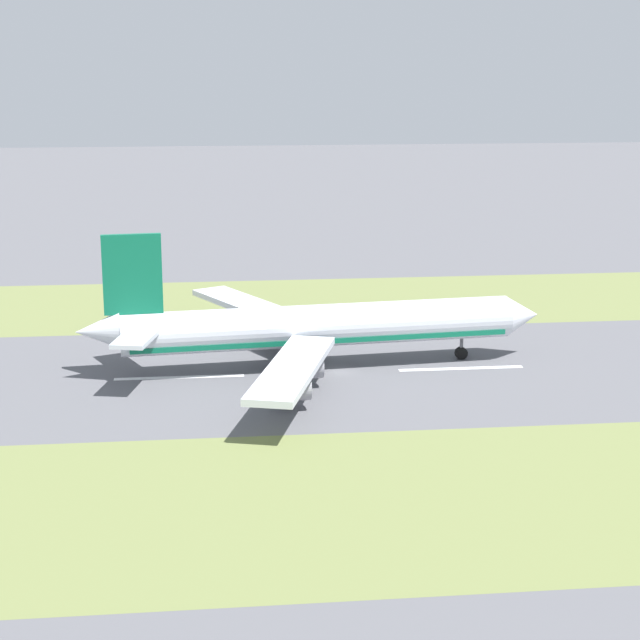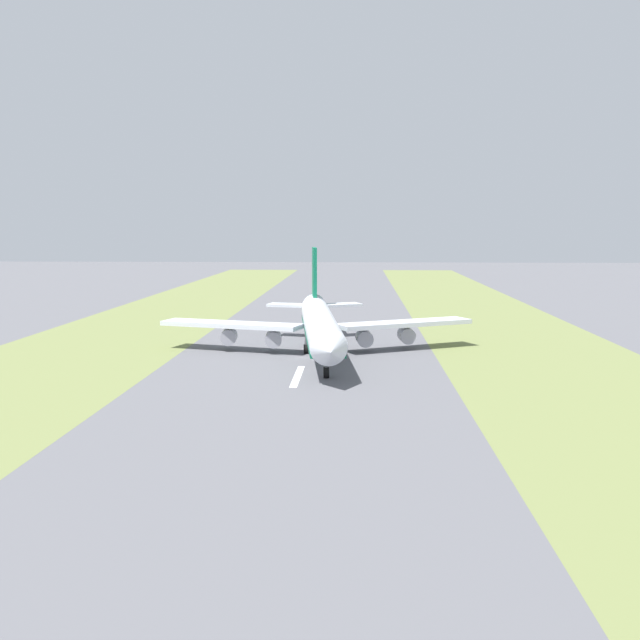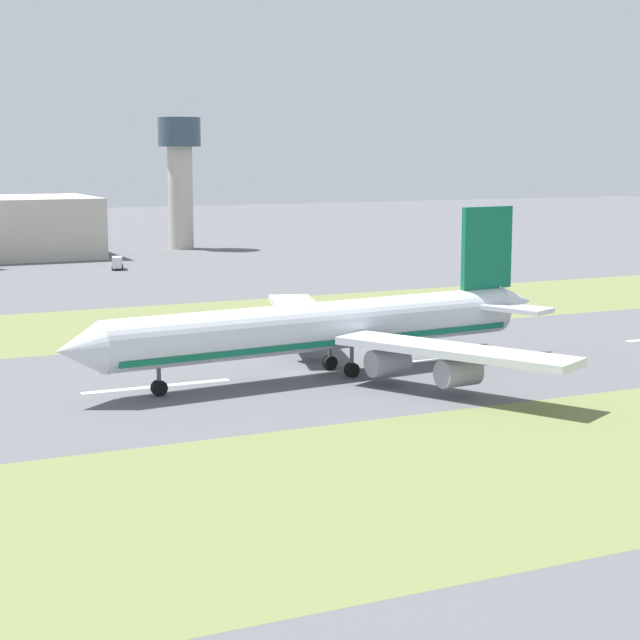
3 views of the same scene
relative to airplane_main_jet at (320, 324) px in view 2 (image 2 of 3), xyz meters
The scene contains 7 objects.
ground_plane 7.79m from the airplane_main_jet, 58.34° to the left, with size 800.00×800.00×0.00m, color #56565B.
grass_median_west 43.04m from the airplane_main_jet, behind, with size 40.00×600.00×0.01m, color olive.
grass_median_east 48.16m from the airplane_main_jet, ahead, with size 40.00×600.00×0.01m, color olive.
centreline_dash_near 58.47m from the airplane_main_jet, 87.44° to the right, with size 1.20×18.00×0.01m, color silver.
centreline_dash_mid 19.25m from the airplane_main_jet, 81.85° to the right, with size 1.20×18.00×0.01m, color silver.
centreline_dash_far 22.85m from the airplane_main_jet, 83.25° to the left, with size 1.20×18.00×0.01m, color silver.
airplane_main_jet is the anchor object (origin of this frame).
Camera 2 is at (-9.75, 139.74, 24.52)m, focal length 42.00 mm.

